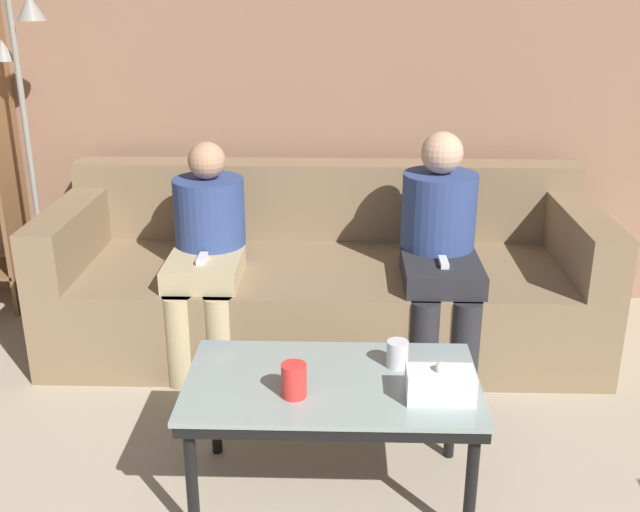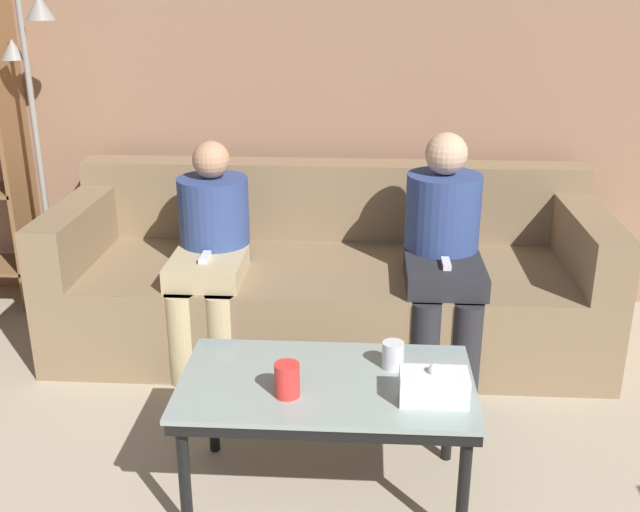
{
  "view_description": "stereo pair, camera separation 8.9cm",
  "coord_description": "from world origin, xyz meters",
  "px_view_note": "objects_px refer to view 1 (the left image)",
  "views": [
    {
      "loc": [
        0.09,
        -0.27,
        1.74
      ],
      "look_at": [
        0.0,
        2.56,
        0.68
      ],
      "focal_mm": 42.0,
      "sensor_mm": 36.0,
      "label": 1
    },
    {
      "loc": [
        0.17,
        -0.26,
        1.74
      ],
      "look_at": [
        0.0,
        2.56,
        0.68
      ],
      "focal_mm": 42.0,
      "sensor_mm": 36.0,
      "label": 2
    }
  ],
  "objects_px": {
    "cup_near_right": "(397,354)",
    "tissue_box": "(440,384)",
    "couch": "(324,281)",
    "coffee_table": "(332,392)",
    "cup_near_left": "(294,380)",
    "seated_person_left_end": "(207,246)",
    "seated_person_mid_left": "(440,243)",
    "standing_lamp": "(30,130)"
  },
  "relations": [
    {
      "from": "cup_near_right",
      "to": "tissue_box",
      "type": "distance_m",
      "value": 0.25
    },
    {
      "from": "couch",
      "to": "coffee_table",
      "type": "relative_size",
      "value": 2.63
    },
    {
      "from": "cup_near_left",
      "to": "seated_person_left_end",
      "type": "xyz_separation_m",
      "value": [
        -0.48,
        1.15,
        0.04
      ]
    },
    {
      "from": "cup_near_left",
      "to": "seated_person_mid_left",
      "type": "height_order",
      "value": "seated_person_mid_left"
    },
    {
      "from": "cup_near_left",
      "to": "seated_person_left_end",
      "type": "relative_size",
      "value": 0.11
    },
    {
      "from": "couch",
      "to": "standing_lamp",
      "type": "height_order",
      "value": "standing_lamp"
    },
    {
      "from": "coffee_table",
      "to": "seated_person_mid_left",
      "type": "relative_size",
      "value": 0.92
    },
    {
      "from": "coffee_table",
      "to": "seated_person_left_end",
      "type": "xyz_separation_m",
      "value": [
        -0.6,
        1.04,
        0.15
      ]
    },
    {
      "from": "cup_near_left",
      "to": "seated_person_mid_left",
      "type": "distance_m",
      "value": 1.31
    },
    {
      "from": "cup_near_left",
      "to": "coffee_table",
      "type": "bearing_deg",
      "value": 41.27
    },
    {
      "from": "cup_near_right",
      "to": "standing_lamp",
      "type": "bearing_deg",
      "value": 142.6
    },
    {
      "from": "coffee_table",
      "to": "cup_near_right",
      "type": "xyz_separation_m",
      "value": [
        0.23,
        0.1,
        0.09
      ]
    },
    {
      "from": "cup_near_right",
      "to": "standing_lamp",
      "type": "distance_m",
      "value": 2.28
    },
    {
      "from": "cup_near_right",
      "to": "coffee_table",
      "type": "bearing_deg",
      "value": -155.54
    },
    {
      "from": "seated_person_mid_left",
      "to": "coffee_table",
      "type": "bearing_deg",
      "value": -114.71
    },
    {
      "from": "couch",
      "to": "seated_person_left_end",
      "type": "distance_m",
      "value": 0.64
    },
    {
      "from": "coffee_table",
      "to": "cup_near_left",
      "type": "bearing_deg",
      "value": -138.73
    },
    {
      "from": "couch",
      "to": "coffee_table",
      "type": "xyz_separation_m",
      "value": [
        0.06,
        -1.26,
        0.11
      ]
    },
    {
      "from": "coffee_table",
      "to": "tissue_box",
      "type": "bearing_deg",
      "value": -17.4
    },
    {
      "from": "coffee_table",
      "to": "seated_person_left_end",
      "type": "relative_size",
      "value": 0.97
    },
    {
      "from": "coffee_table",
      "to": "cup_near_left",
      "type": "xyz_separation_m",
      "value": [
        -0.12,
        -0.11,
        0.1
      ]
    },
    {
      "from": "cup_near_left",
      "to": "couch",
      "type": "bearing_deg",
      "value": 87.35
    },
    {
      "from": "seated_person_mid_left",
      "to": "tissue_box",
      "type": "bearing_deg",
      "value": -96.56
    },
    {
      "from": "coffee_table",
      "to": "seated_person_mid_left",
      "type": "distance_m",
      "value": 1.17
    },
    {
      "from": "standing_lamp",
      "to": "seated_person_mid_left",
      "type": "xyz_separation_m",
      "value": [
        2.02,
        -0.4,
        -0.43
      ]
    },
    {
      "from": "cup_near_left",
      "to": "tissue_box",
      "type": "bearing_deg",
      "value": -0.22
    },
    {
      "from": "cup_near_right",
      "to": "cup_near_left",
      "type": "bearing_deg",
      "value": -148.88
    },
    {
      "from": "couch",
      "to": "seated_person_mid_left",
      "type": "distance_m",
      "value": 0.65
    },
    {
      "from": "tissue_box",
      "to": "seated_person_left_end",
      "type": "bearing_deg",
      "value": 129.52
    },
    {
      "from": "tissue_box",
      "to": "couch",
      "type": "bearing_deg",
      "value": 106.64
    },
    {
      "from": "standing_lamp",
      "to": "seated_person_left_end",
      "type": "height_order",
      "value": "standing_lamp"
    },
    {
      "from": "seated_person_left_end",
      "to": "seated_person_mid_left",
      "type": "bearing_deg",
      "value": 0.27
    },
    {
      "from": "couch",
      "to": "cup_near_right",
      "type": "bearing_deg",
      "value": -76.13
    },
    {
      "from": "coffee_table",
      "to": "standing_lamp",
      "type": "distance_m",
      "value": 2.2
    },
    {
      "from": "standing_lamp",
      "to": "seated_person_left_end",
      "type": "distance_m",
      "value": 1.12
    },
    {
      "from": "seated_person_mid_left",
      "to": "cup_near_left",
      "type": "bearing_deg",
      "value": -117.63
    },
    {
      "from": "cup_near_right",
      "to": "tissue_box",
      "type": "bearing_deg",
      "value": -59.8
    },
    {
      "from": "cup_near_left",
      "to": "tissue_box",
      "type": "distance_m",
      "value": 0.47
    },
    {
      "from": "coffee_table",
      "to": "cup_near_left",
      "type": "distance_m",
      "value": 0.19
    },
    {
      "from": "coffee_table",
      "to": "standing_lamp",
      "type": "xyz_separation_m",
      "value": [
        -1.54,
        1.45,
        0.61
      ]
    },
    {
      "from": "coffee_table",
      "to": "couch",
      "type": "bearing_deg",
      "value": 92.71
    },
    {
      "from": "tissue_box",
      "to": "standing_lamp",
      "type": "distance_m",
      "value": 2.5
    }
  ]
}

